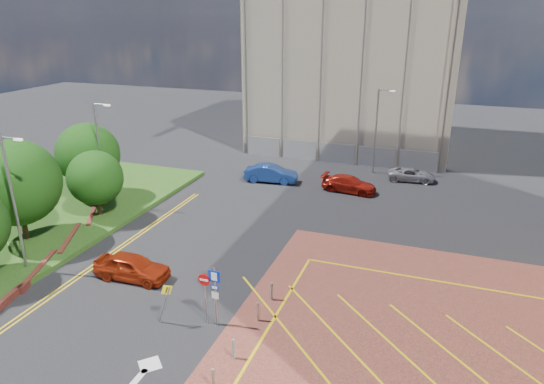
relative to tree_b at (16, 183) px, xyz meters
The scene contains 18 objects.
ground 16.83m from the tree_b, 17.88° to the right, with size 140.00×140.00×0.00m, color black.
grass_bed 4.89m from the tree_b, 158.20° to the left, with size 14.00×32.00×0.30m, color #214717.
retaining_wall 6.24m from the tree_b, 39.04° to the right, with size 6.06×20.33×0.40m.
tree_b is the anchor object (origin of this frame).
tree_c 5.49m from the tree_b, 68.20° to the left, with size 4.00×4.00×4.90m.
tree_d 8.07m from the tree_b, 97.13° to the left, with size 5.00×5.00×6.08m.
lamp_left_near 4.32m from the tree_b, 44.25° to the right, with size 1.53×0.16×8.00m.
lamp_left_far 7.10m from the tree_b, 81.23° to the left, with size 1.53×0.16×8.00m.
lamp_back 30.21m from the tree_b, 49.59° to the left, with size 1.53×0.16×8.00m.
sign_cluster 16.46m from the tree_b, 14.26° to the right, with size 1.17×0.12×3.20m.
warning_sign 14.76m from the tree_b, 19.25° to the right, with size 0.84×0.43×2.24m.
bollard_row 19.38m from the tree_b, 20.53° to the right, with size 0.14×11.14×0.90m.
construction_building 38.87m from the tree_b, 66.11° to the left, with size 21.20×19.20×22.00m, color #A99E8A.
construction_fence 30.13m from the tree_b, 56.58° to the left, with size 21.60×0.06×2.00m, color gray.
car_red_left 10.22m from the tree_b, ahead, with size 1.78×4.43×1.51m, color #9D260D.
car_blue_back 20.77m from the tree_b, 56.87° to the left, with size 1.66×4.76×1.57m, color navy.
car_red_back 25.29m from the tree_b, 42.84° to the left, with size 1.91×4.70×1.36m, color #A1190D.
car_silver_back 32.01m from the tree_b, 43.22° to the left, with size 1.94×4.20×1.17m, color #AEADB5.
Camera 1 is at (9.87, -17.01, 14.48)m, focal length 32.00 mm.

